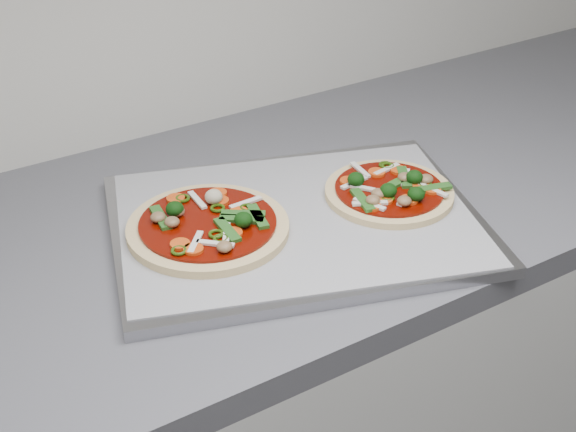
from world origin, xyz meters
TOP-DOWN VIEW (x-y plane):
  - base_cabinet at (0.00, 1.30)m, footprint 3.60×0.60m
  - baking_tray at (-0.64, 1.23)m, footprint 0.57×0.49m
  - parchment at (-0.64, 1.23)m, footprint 0.55×0.47m
  - pizza_left at (-0.76, 1.26)m, footprint 0.26×0.26m
  - pizza_right at (-0.50, 1.21)m, footprint 0.23×0.23m

SIDE VIEW (x-z plane):
  - base_cabinet at x=0.00m, z-range 0.00..0.86m
  - baking_tray at x=-0.64m, z-range 0.90..0.92m
  - parchment at x=-0.64m, z-range 0.92..0.92m
  - pizza_left at x=-0.76m, z-range 0.91..0.94m
  - pizza_right at x=-0.50m, z-range 0.91..0.94m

